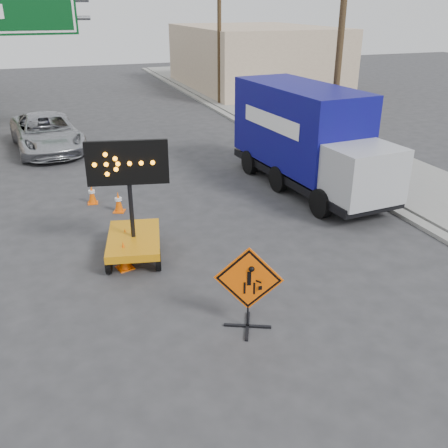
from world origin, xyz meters
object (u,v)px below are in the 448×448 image
construction_sign (248,287)px  box_truck (307,144)px  arrow_board (133,233)px  pickup_truck (46,133)px

construction_sign → box_truck: bearing=79.1°
arrow_board → pickup_truck: (-1.75, 11.88, 0.11)m
arrow_board → construction_sign: bearing=-55.3°
pickup_truck → box_truck: box_truck is taller
arrow_board → pickup_truck: bearing=110.8°
construction_sign → box_truck: size_ratio=0.24×
box_truck → pickup_truck: bearing=130.9°
construction_sign → box_truck: (5.30, 7.34, 0.65)m
arrow_board → pickup_truck: 12.01m
construction_sign → arrow_board: (-1.63, 3.97, -0.28)m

